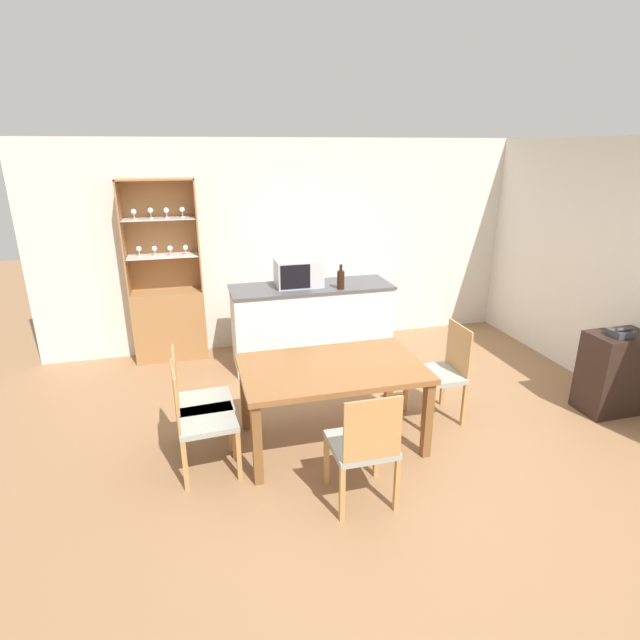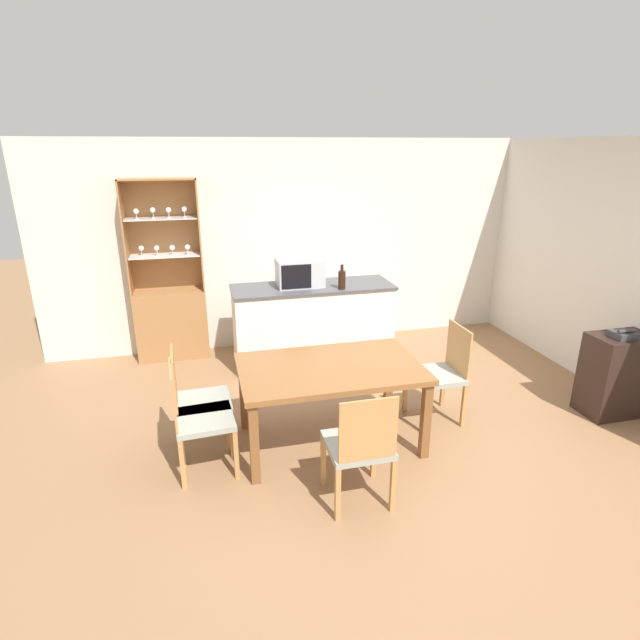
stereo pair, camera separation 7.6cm
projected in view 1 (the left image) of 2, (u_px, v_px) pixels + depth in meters
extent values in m
plane|color=#936B47|center=(393.00, 442.00, 4.37)|extent=(18.00, 18.00, 0.00)
cube|color=silver|center=(318.00, 244.00, 6.35)|extent=(6.80, 0.06, 2.55)
cube|color=silver|center=(634.00, 274.00, 4.85)|extent=(0.06, 4.60, 2.55)
cube|color=white|center=(312.00, 325.00, 5.89)|extent=(1.83, 0.60, 0.91)
cube|color=#4C4C51|center=(311.00, 287.00, 5.74)|extent=(1.86, 0.63, 0.03)
cube|color=#A37042|center=(170.00, 325.00, 6.00)|extent=(0.83, 0.33, 0.84)
cube|color=#A37042|center=(162.00, 235.00, 5.79)|extent=(0.83, 0.02, 1.29)
cube|color=#A37042|center=(123.00, 239.00, 5.55)|extent=(0.02, 0.33, 1.29)
cube|color=#A37042|center=(198.00, 235.00, 5.75)|extent=(0.02, 0.33, 1.29)
cube|color=#A37042|center=(155.00, 179.00, 5.44)|extent=(0.83, 0.33, 0.02)
cube|color=white|center=(163.00, 256.00, 5.72)|extent=(0.79, 0.28, 0.01)
cube|color=white|center=(159.00, 219.00, 5.58)|extent=(0.79, 0.28, 0.01)
cylinder|color=white|center=(140.00, 256.00, 5.69)|extent=(0.04, 0.04, 0.01)
cylinder|color=white|center=(139.00, 253.00, 5.68)|extent=(0.01, 0.01, 0.06)
sphere|color=white|center=(139.00, 249.00, 5.66)|extent=(0.06, 0.06, 0.06)
cylinder|color=white|center=(135.00, 219.00, 5.48)|extent=(0.04, 0.04, 0.01)
cylinder|color=white|center=(134.00, 216.00, 5.47)|extent=(0.01, 0.01, 0.06)
sphere|color=white|center=(134.00, 212.00, 5.46)|extent=(0.06, 0.06, 0.06)
cylinder|color=white|center=(155.00, 256.00, 5.70)|extent=(0.04, 0.04, 0.01)
cylinder|color=white|center=(155.00, 253.00, 5.69)|extent=(0.01, 0.01, 0.06)
sphere|color=white|center=(154.00, 249.00, 5.67)|extent=(0.06, 0.06, 0.06)
cylinder|color=white|center=(151.00, 218.00, 5.59)|extent=(0.04, 0.04, 0.01)
cylinder|color=white|center=(151.00, 215.00, 5.58)|extent=(0.01, 0.01, 0.06)
sphere|color=white|center=(150.00, 210.00, 5.57)|extent=(0.06, 0.06, 0.06)
cylinder|color=white|center=(171.00, 255.00, 5.73)|extent=(0.04, 0.04, 0.01)
cylinder|color=white|center=(170.00, 253.00, 5.72)|extent=(0.01, 0.01, 0.06)
sphere|color=white|center=(170.00, 248.00, 5.70)|extent=(0.06, 0.06, 0.06)
cylinder|color=white|center=(167.00, 218.00, 5.60)|extent=(0.04, 0.04, 0.01)
cylinder|color=white|center=(167.00, 215.00, 5.59)|extent=(0.01, 0.01, 0.06)
sphere|color=white|center=(166.00, 210.00, 5.58)|extent=(0.06, 0.06, 0.06)
cylinder|color=white|center=(186.00, 255.00, 5.76)|extent=(0.04, 0.04, 0.01)
cylinder|color=white|center=(186.00, 252.00, 5.75)|extent=(0.01, 0.01, 0.06)
sphere|color=white|center=(185.00, 248.00, 5.73)|extent=(0.06, 0.06, 0.06)
cylinder|color=white|center=(183.00, 217.00, 5.67)|extent=(0.04, 0.04, 0.01)
cylinder|color=white|center=(182.00, 214.00, 5.66)|extent=(0.01, 0.01, 0.06)
sphere|color=white|center=(182.00, 209.00, 5.64)|extent=(0.06, 0.06, 0.06)
cube|color=brown|center=(332.00, 368.00, 4.17)|extent=(1.52, 0.94, 0.05)
cube|color=brown|center=(257.00, 445.00, 3.74)|extent=(0.07, 0.07, 0.68)
cube|color=brown|center=(427.00, 420.00, 4.08)|extent=(0.07, 0.07, 0.68)
cube|color=brown|center=(244.00, 395.00, 4.49)|extent=(0.07, 0.07, 0.68)
cube|color=brown|center=(389.00, 377.00, 4.83)|extent=(0.07, 0.07, 0.68)
cube|color=#999E93|center=(361.00, 444.00, 3.56)|extent=(0.44, 0.44, 0.05)
cube|color=#B7844C|center=(373.00, 430.00, 3.28)|extent=(0.41, 0.02, 0.45)
cube|color=#B7844C|center=(326.00, 460.00, 3.77)|extent=(0.04, 0.04, 0.42)
cube|color=#B7844C|center=(376.00, 452.00, 3.87)|extent=(0.04, 0.04, 0.42)
cube|color=#B7844C|center=(342.00, 494.00, 3.40)|extent=(0.04, 0.04, 0.42)
cube|color=#B7844C|center=(397.00, 485.00, 3.50)|extent=(0.04, 0.04, 0.42)
cube|color=#999E93|center=(207.00, 420.00, 3.87)|extent=(0.47, 0.47, 0.05)
cube|color=#B7844C|center=(175.00, 396.00, 3.72)|extent=(0.05, 0.41, 0.45)
cube|color=#B7844C|center=(230.00, 429.00, 4.19)|extent=(0.04, 0.04, 0.42)
cube|color=#B7844C|center=(239.00, 455.00, 3.83)|extent=(0.04, 0.04, 0.42)
cube|color=#B7844C|center=(181.00, 438.00, 4.06)|extent=(0.04, 0.04, 0.42)
cube|color=#B7844C|center=(185.00, 466.00, 3.70)|extent=(0.04, 0.04, 0.42)
cube|color=#999E93|center=(436.00, 375.00, 4.63)|extent=(0.44, 0.44, 0.05)
cube|color=#B7844C|center=(459.00, 348.00, 4.60)|extent=(0.02, 0.41, 0.45)
cube|color=#B7844C|center=(424.00, 410.00, 4.48)|extent=(0.04, 0.04, 0.42)
cube|color=#B7844C|center=(406.00, 390.00, 4.84)|extent=(0.04, 0.04, 0.42)
cube|color=#B7844C|center=(464.00, 405.00, 4.58)|extent=(0.04, 0.04, 0.42)
cube|color=#B7844C|center=(443.00, 385.00, 4.94)|extent=(0.04, 0.04, 0.42)
cube|color=#999E93|center=(205.00, 403.00, 4.13)|extent=(0.46, 0.46, 0.05)
cube|color=#B7844C|center=(176.00, 380.00, 3.98)|extent=(0.03, 0.41, 0.45)
cube|color=#B7844C|center=(228.00, 413.00, 4.44)|extent=(0.04, 0.04, 0.42)
cube|color=#B7844C|center=(234.00, 436.00, 4.08)|extent=(0.04, 0.04, 0.42)
cube|color=#B7844C|center=(182.00, 420.00, 4.33)|extent=(0.04, 0.04, 0.42)
cube|color=#B7844C|center=(184.00, 445.00, 3.97)|extent=(0.04, 0.04, 0.42)
cube|color=#B7BABF|center=(299.00, 273.00, 5.67)|extent=(0.52, 0.35, 0.31)
cube|color=black|center=(295.00, 277.00, 5.49)|extent=(0.34, 0.01, 0.27)
cylinder|color=black|center=(341.00, 280.00, 5.57)|extent=(0.08, 0.08, 0.21)
cylinder|color=black|center=(341.00, 268.00, 5.53)|extent=(0.04, 0.04, 0.07)
cube|color=black|center=(614.00, 373.00, 4.79)|extent=(0.58, 0.38, 0.80)
cube|color=#32211C|center=(615.00, 369.00, 4.77)|extent=(0.54, 0.34, 0.02)
cube|color=#38383D|center=(620.00, 333.00, 4.59)|extent=(0.19, 0.18, 0.06)
cylinder|color=#38383D|center=(624.00, 329.00, 4.54)|extent=(0.18, 0.03, 0.03)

